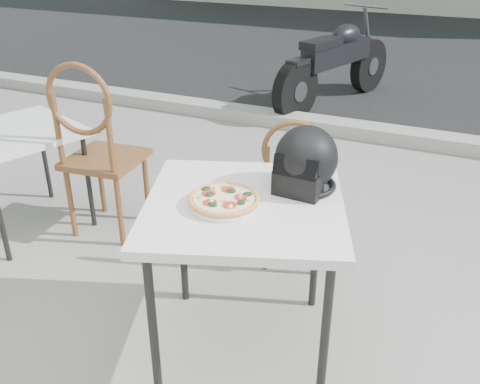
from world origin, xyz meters
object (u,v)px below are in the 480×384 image
at_px(cafe_table_main, 244,216).
at_px(cafe_table_side, 16,139).
at_px(plate, 224,204).
at_px(helmet, 305,162).
at_px(pizza, 224,199).
at_px(motorcycle, 336,64).
at_px(cafe_chair_side, 95,142).
at_px(cafe_chair_main, 294,186).

relative_size(cafe_table_main, cafe_table_side, 1.15).
relative_size(cafe_table_main, plate, 3.05).
bearing_deg(helmet, plate, -126.88).
relative_size(cafe_table_main, helmet, 3.48).
bearing_deg(pizza, cafe_table_main, 46.47).
bearing_deg(plate, motorcycle, 97.95).
relative_size(plate, helmet, 1.14).
bearing_deg(helmet, cafe_table_side, 176.56).
height_order(plate, cafe_table_side, plate).
xyz_separation_m(helmet, motorcycle, (-0.81, 3.70, -0.46)).
xyz_separation_m(cafe_table_main, pizza, (-0.06, -0.07, 0.10)).
bearing_deg(cafe_table_main, pizza, -133.53).
bearing_deg(motorcycle, cafe_chair_side, -82.14).
relative_size(plate, pizza, 0.95).
xyz_separation_m(cafe_chair_main, cafe_chair_side, (-1.21, -0.15, 0.12)).
relative_size(helmet, cafe_chair_main, 0.32).
bearing_deg(cafe_chair_side, cafe_chair_main, -178.00).
bearing_deg(pizza, cafe_table_side, 162.41).
xyz_separation_m(cafe_table_main, plate, (-0.06, -0.07, 0.08)).
relative_size(pizza, helmet, 1.20).
distance_m(cafe_table_side, motorcycle, 3.64).
height_order(pizza, helmet, helmet).
height_order(cafe_table_main, helmet, helmet).
bearing_deg(helmet, motorcycle, 106.15).
bearing_deg(cafe_table_side, cafe_chair_side, 13.17).
bearing_deg(motorcycle, helmet, -59.33).
bearing_deg(helmet, cafe_chair_side, 169.29).
height_order(helmet, cafe_chair_main, helmet).
distance_m(pizza, helmet, 0.39).
relative_size(cafe_table_main, pizza, 2.90).
height_order(cafe_table_main, cafe_chair_main, cafe_chair_main).
xyz_separation_m(helmet, cafe_chair_main, (-0.21, 0.52, -0.39)).
distance_m(helmet, cafe_chair_main, 0.69).
xyz_separation_m(cafe_table_main, motorcycle, (-0.62, 3.92, -0.26)).
bearing_deg(cafe_chair_side, helmet, 160.29).
distance_m(cafe_table_main, cafe_chair_side, 1.38).
distance_m(plate, cafe_table_side, 1.79).
distance_m(pizza, cafe_table_side, 1.79).
bearing_deg(cafe_chair_main, plate, 74.09).
distance_m(cafe_table_side, cafe_chair_side, 0.53).
bearing_deg(cafe_table_main, helmet, 50.10).
distance_m(cafe_chair_main, cafe_chair_side, 1.23).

